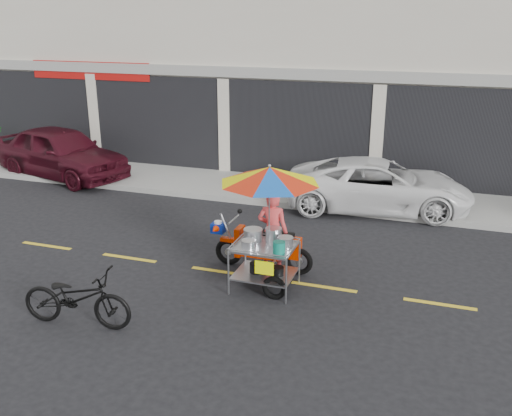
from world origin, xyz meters
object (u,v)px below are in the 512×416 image
(white_pickup, at_px, (379,185))
(food_vendor_rig, at_px, (269,207))
(maroon_sedan, at_px, (61,152))
(near_bicycle, at_px, (77,298))

(white_pickup, height_order, food_vendor_rig, food_vendor_rig)
(maroon_sedan, xyz_separation_m, near_bicycle, (5.67, -7.24, -0.29))
(near_bicycle, bearing_deg, food_vendor_rig, -50.10)
(near_bicycle, bearing_deg, maroon_sedan, 31.51)
(maroon_sedan, bearing_deg, white_pickup, -75.07)
(white_pickup, xyz_separation_m, near_bicycle, (-3.72, -7.24, -0.16))
(maroon_sedan, xyz_separation_m, white_pickup, (9.39, 0.00, -0.13))
(near_bicycle, xyz_separation_m, food_vendor_rig, (2.35, 2.47, 0.96))
(maroon_sedan, height_order, white_pickup, maroon_sedan)
(white_pickup, bearing_deg, near_bicycle, 144.84)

